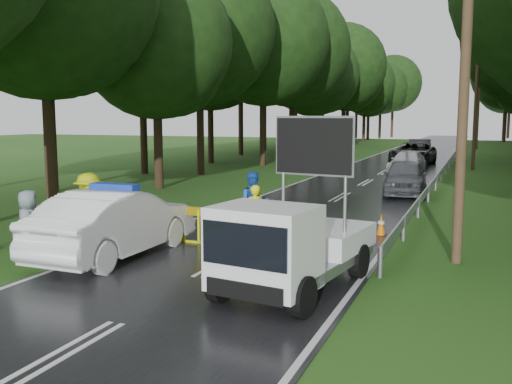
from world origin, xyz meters
The scene contains 22 objects.
ground centered at (0.00, 0.00, 0.00)m, with size 160.00×160.00×0.00m, color #1D4915.
road centered at (0.00, 30.00, 0.01)m, with size 7.00×140.00×0.02m, color black.
guardrail centered at (3.70, 29.67, 0.55)m, with size 0.12×60.06×0.70m.
utility_pole_near centered at (5.20, 2.00, 5.06)m, with size 1.40×0.24×10.00m.
utility_pole_mid centered at (5.20, 28.00, 5.06)m, with size 1.40×0.24×10.00m.
utility_pole_far centered at (5.20, 54.00, 5.06)m, with size 1.40×0.24×10.00m.
police_sedan centered at (-2.80, -0.52, 0.85)m, with size 1.83×5.16×1.86m.
work_truck centered at (2.17, -1.70, 0.94)m, with size 2.51×4.58×3.48m.
barrier centered at (-0.80, 1.50, 0.78)m, with size 2.51×0.15×1.04m.
officer centered at (-0.20, 2.36, 0.81)m, with size 0.59×0.39×1.62m, color #FFFB0D.
civilian centered at (-0.45, 3.00, 0.96)m, with size 0.93×0.73×1.92m, color #1B4EB2.
bystander_left centered at (-4.00, 0.00, 1.02)m, with size 1.31×0.76×2.03m, color #BCD40B.
bystander_right centered at (-4.65, -1.50, 0.86)m, with size 0.84×0.55×1.73m, color slate.
queue_car_first centered at (2.51, 13.98, 0.79)m, with size 1.88×4.66×1.59m, color #44484D.
queue_car_second centered at (1.39, 24.40, 0.67)m, with size 1.87×4.61×1.34m, color #B0B4B9.
queue_car_third centered at (1.02, 30.91, 0.82)m, with size 2.73×5.93×1.65m, color black.
queue_car_fourth centered at (0.90, 36.91, 0.82)m, with size 1.74×4.98×1.64m, color #42444A.
cone_near_left centered at (-2.81, -1.40, 0.33)m, with size 0.32×0.32×0.68m.
cone_center centered at (-1.00, 2.00, 0.31)m, with size 0.30×0.30×0.65m.
cone_far centered at (0.27, 2.50, 0.34)m, with size 0.33×0.33×0.71m.
cone_left_mid centered at (-2.83, 0.50, 0.37)m, with size 0.36×0.36×0.76m.
cone_right centered at (2.99, 4.50, 0.32)m, with size 0.31×0.31×0.66m.
Camera 1 is at (5.62, -12.29, 3.50)m, focal length 40.00 mm.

